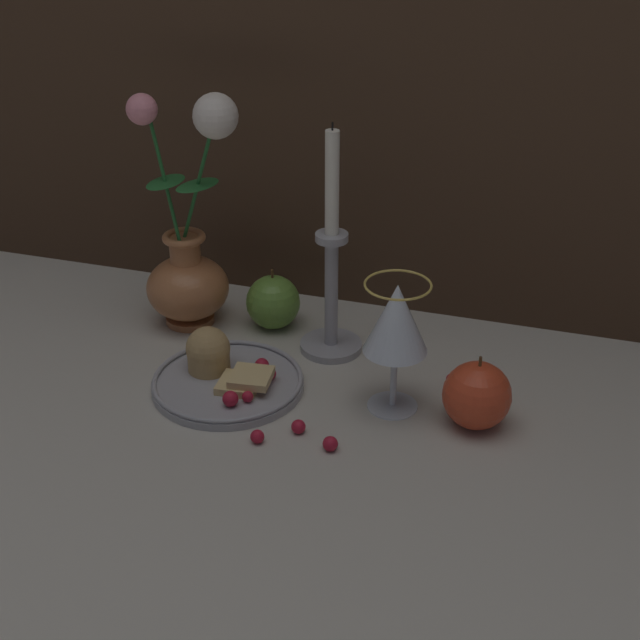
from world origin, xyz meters
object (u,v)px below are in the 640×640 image
(vase, at_px, (189,258))
(plate_with_pastries, at_px, (224,373))
(candlestick, at_px, (331,284))
(apple_near_glass, at_px, (273,302))
(apple_beside_vase, at_px, (477,395))
(wine_glass, at_px, (396,323))

(vase, height_order, plate_with_pastries, vase)
(candlestick, bearing_deg, apple_near_glass, 158.87)
(vase, distance_m, apple_near_glass, 0.13)
(vase, height_order, apple_beside_vase, vase)
(plate_with_pastries, xyz_separation_m, apple_near_glass, (0.01, 0.16, 0.02))
(vase, distance_m, apple_beside_vase, 0.45)
(vase, relative_size, candlestick, 1.06)
(apple_near_glass, bearing_deg, apple_beside_vase, -26.54)
(vase, height_order, apple_near_glass, vase)
(plate_with_pastries, xyz_separation_m, wine_glass, (0.22, 0.02, 0.10))
(apple_beside_vase, bearing_deg, apple_near_glass, 153.46)
(wine_glass, bearing_deg, candlestick, 135.45)
(vase, bearing_deg, wine_glass, -21.03)
(wine_glass, bearing_deg, vase, 158.97)
(vase, height_order, candlestick, vase)
(apple_near_glass, bearing_deg, vase, -168.29)
(candlestick, distance_m, apple_beside_vase, 0.25)
(plate_with_pastries, distance_m, apple_beside_vase, 0.32)
(vase, height_order, wine_glass, vase)
(vase, bearing_deg, apple_beside_vase, -17.21)
(plate_with_pastries, bearing_deg, wine_glass, 4.22)
(candlestick, bearing_deg, wine_glass, -44.55)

